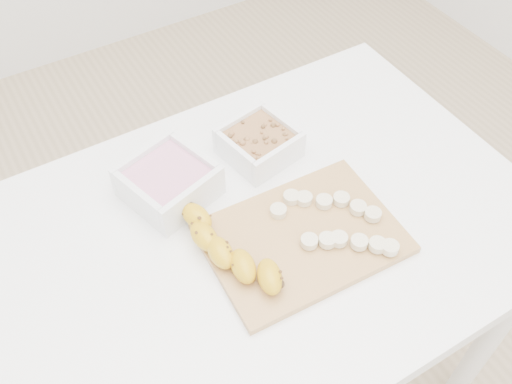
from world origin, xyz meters
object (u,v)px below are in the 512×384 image
table (264,254)px  bowl_granola (259,143)px  bowl_yogurt (168,181)px  cutting_board (302,238)px  banana (231,250)px

table → bowl_granola: (0.08, 0.16, 0.13)m
table → bowl_yogurt: (-0.11, 0.15, 0.13)m
cutting_board → table: bearing=121.2°
table → bowl_yogurt: 0.23m
table → banana: 0.16m
bowl_yogurt → bowl_granola: 0.20m
cutting_board → bowl_yogurt: bearing=125.2°
bowl_yogurt → banana: size_ratio=0.80×
table → banana: bearing=-156.5°
table → cutting_board: size_ratio=3.01×
table → banana: size_ratio=4.35×
cutting_board → banana: (-0.13, 0.02, 0.03)m
bowl_granola → bowl_yogurt: bearing=-178.6°
bowl_yogurt → banana: 0.19m
bowl_granola → cutting_board: (-0.04, -0.22, -0.02)m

